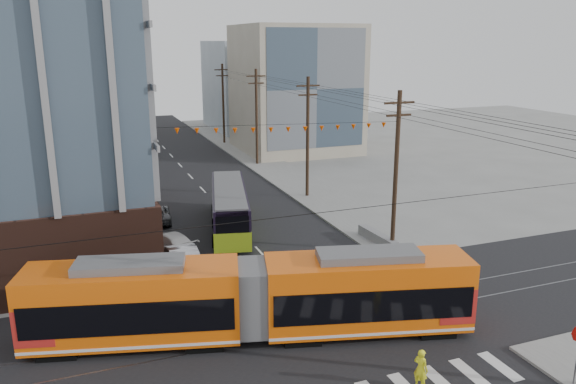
# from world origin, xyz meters

# --- Properties ---
(ground) EXTENTS (160.00, 160.00, 0.00)m
(ground) POSITION_xyz_m (0.00, 0.00, 0.00)
(ground) COLOR slate
(bg_bldg_nw_near) EXTENTS (18.00, 16.00, 18.00)m
(bg_bldg_nw_near) POSITION_xyz_m (-17.00, 52.00, 9.00)
(bg_bldg_nw_near) COLOR #8C99A5
(bg_bldg_nw_near) RESTS_ON ground
(bg_bldg_ne_near) EXTENTS (14.00, 14.00, 16.00)m
(bg_bldg_ne_near) POSITION_xyz_m (16.00, 48.00, 8.00)
(bg_bldg_ne_near) COLOR gray
(bg_bldg_ne_near) RESTS_ON ground
(bg_bldg_nw_far) EXTENTS (16.00, 18.00, 20.00)m
(bg_bldg_nw_far) POSITION_xyz_m (-14.00, 72.00, 10.00)
(bg_bldg_nw_far) COLOR gray
(bg_bldg_nw_far) RESTS_ON ground
(bg_bldg_ne_far) EXTENTS (16.00, 16.00, 14.00)m
(bg_bldg_ne_far) POSITION_xyz_m (18.00, 68.00, 7.00)
(bg_bldg_ne_far) COLOR #8C99A5
(bg_bldg_ne_far) RESTS_ON ground
(utility_pole_far) EXTENTS (0.30, 0.30, 11.00)m
(utility_pole_far) POSITION_xyz_m (8.50, 56.00, 5.50)
(utility_pole_far) COLOR black
(utility_pole_far) RESTS_ON ground
(streetcar) EXTENTS (21.33, 8.32, 4.10)m
(streetcar) POSITION_xyz_m (-3.92, 3.42, 2.05)
(streetcar) COLOR #E6570A
(streetcar) RESTS_ON ground
(city_bus) EXTENTS (5.22, 12.10, 3.35)m
(city_bus) POSITION_xyz_m (-0.61, 19.74, 1.68)
(city_bus) COLOR black
(city_bus) RESTS_ON ground
(parked_car_silver) EXTENTS (1.91, 5.09, 1.66)m
(parked_car_silver) POSITION_xyz_m (-5.61, 13.13, 0.83)
(parked_car_silver) COLOR #A6A7AE
(parked_car_silver) RESTS_ON ground
(parked_car_white) EXTENTS (3.49, 5.33, 1.43)m
(parked_car_white) POSITION_xyz_m (-5.75, 16.32, 0.72)
(parked_car_white) COLOR silver
(parked_car_white) RESTS_ON ground
(parked_car_grey) EXTENTS (2.61, 4.84, 1.29)m
(parked_car_grey) POSITION_xyz_m (-5.64, 23.54, 0.64)
(parked_car_grey) COLOR #4F5155
(parked_car_grey) RESTS_ON ground
(pedestrian) EXTENTS (0.65, 0.77, 1.79)m
(pedestrian) POSITION_xyz_m (1.33, -3.06, 0.89)
(pedestrian) COLOR yellow
(pedestrian) RESTS_ON ground
(jersey_barrier) EXTENTS (1.19, 4.35, 0.86)m
(jersey_barrier) POSITION_xyz_m (8.30, 12.62, 0.43)
(jersey_barrier) COLOR gray
(jersey_barrier) RESTS_ON ground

